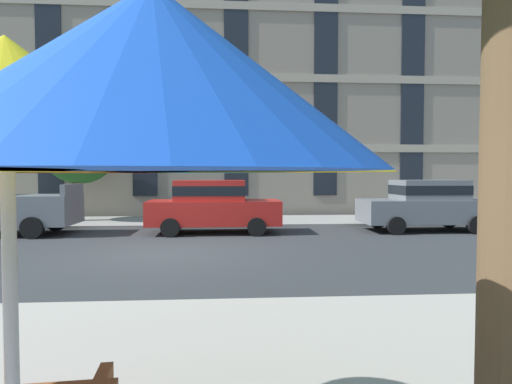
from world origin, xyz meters
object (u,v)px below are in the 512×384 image
at_px(sedan_red, 213,205).
at_px(sedan_gray, 426,204).
at_px(street_tree_left, 81,139).
at_px(patio_umbrella, 6,112).

height_order(sedan_red, sedan_gray, same).
bearing_deg(sedan_red, sedan_gray, 0.00).
xyz_separation_m(sedan_gray, street_tree_left, (-12.79, 3.45, 2.47)).
height_order(sedan_gray, patio_umbrella, patio_umbrella).
distance_m(sedan_gray, street_tree_left, 13.48).
height_order(sedan_gray, street_tree_left, street_tree_left).
bearing_deg(street_tree_left, patio_umbrella, -73.20).
xyz_separation_m(sedan_red, patio_umbrella, (-0.51, -12.70, 1.29)).
distance_m(sedan_red, patio_umbrella, 12.77).
bearing_deg(sedan_red, street_tree_left, 147.34).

